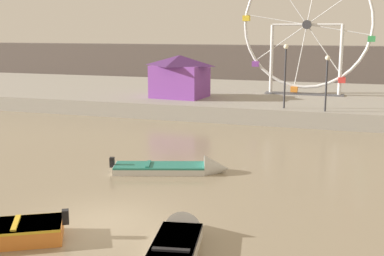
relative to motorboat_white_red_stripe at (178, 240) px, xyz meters
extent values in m
plane|color=gray|center=(-2.97, 1.07, -0.24)|extent=(240.00, 240.00, 0.00)
cube|color=gray|center=(-2.97, 29.25, 0.31)|extent=(110.00, 19.25, 1.10)
cube|color=#564C47|center=(-2.97, 50.87, 1.96)|extent=(140.00, 3.00, 4.40)
cube|color=orange|center=(-5.17, -1.27, 0.03)|extent=(3.84, 3.06, 0.54)
cube|color=gold|center=(-5.17, -1.27, 0.26)|extent=(3.82, 3.06, 0.08)
cube|color=black|center=(-3.53, -0.32, 0.41)|extent=(0.29, 0.31, 0.44)
cube|color=gold|center=(-4.78, -1.04, 0.33)|extent=(0.76, 1.15, 0.06)
cube|color=silver|center=(0.13, -0.73, -0.02)|extent=(1.77, 3.45, 0.44)
cube|color=black|center=(0.13, -0.73, 0.16)|extent=(1.79, 3.42, 0.08)
cone|color=silver|center=(-0.24, 1.32, -0.02)|extent=(1.29, 1.09, 1.15)
cube|color=black|center=(0.20, -1.13, 0.23)|extent=(1.04, 0.34, 0.06)
cube|color=silver|center=(-3.49, 7.22, -0.07)|extent=(4.22, 2.43, 0.35)
cube|color=#237566|center=(-3.49, 7.22, 0.07)|extent=(4.18, 2.43, 0.08)
cone|color=silver|center=(-1.06, 8.00, -0.07)|extent=(1.42, 1.48, 1.20)
cube|color=black|center=(-5.50, 6.58, 0.22)|extent=(0.26, 0.29, 0.44)
cube|color=#237566|center=(-3.97, 7.07, 0.14)|extent=(0.48, 1.07, 0.06)
torus|color=silver|center=(0.59, 28.69, 6.44)|extent=(10.21, 0.24, 10.21)
cylinder|color=#38383D|center=(0.59, 28.69, 6.44)|extent=(0.70, 0.50, 0.70)
cylinder|color=silver|center=(2.61, 28.69, 7.89)|extent=(4.10, 0.08, 2.97)
cylinder|color=silver|center=(-1.87, 28.69, 6.84)|extent=(4.93, 0.08, 0.89)
cube|color=yellow|center=(-4.33, 28.69, 6.97)|extent=(0.56, 0.48, 0.44)
cylinder|color=silver|center=(-1.44, 28.69, 4.99)|extent=(4.10, 0.08, 2.97)
cube|color=purple|center=(-3.46, 28.69, 3.26)|extent=(0.56, 0.48, 0.44)
cylinder|color=silver|center=(0.18, 28.69, 3.98)|extent=(0.89, 0.08, 4.93)
cube|color=orange|center=(-0.22, 28.69, 1.24)|extent=(0.56, 0.48, 0.44)
cylinder|color=silver|center=(2.04, 28.69, 4.42)|extent=(2.97, 0.08, 4.10)
cube|color=red|center=(3.49, 28.69, 2.11)|extent=(0.56, 0.48, 0.44)
cylinder|color=silver|center=(3.04, 28.69, 6.04)|extent=(4.93, 0.08, 0.89)
cube|color=#33934C|center=(5.50, 28.69, 5.35)|extent=(0.56, 0.48, 0.44)
cylinder|color=silver|center=(-2.16, 28.69, 3.65)|extent=(0.28, 0.28, 5.58)
cylinder|color=silver|center=(3.33, 28.69, 3.65)|extent=(0.28, 0.28, 5.58)
cylinder|color=silver|center=(0.59, 28.69, 6.44)|extent=(5.48, 0.18, 0.18)
cube|color=#4C4C51|center=(0.59, 28.69, 0.90)|extent=(6.28, 1.20, 0.08)
cube|color=purple|center=(-8.44, 23.78, 2.10)|extent=(4.17, 3.53, 2.49)
pyramid|color=#462156|center=(-8.44, 23.78, 3.72)|extent=(4.58, 3.89, 0.80)
cylinder|color=#2D2D33|center=(0.08, 20.73, 2.83)|extent=(0.12, 0.12, 3.94)
sphere|color=#F2EACC|center=(0.08, 20.73, 4.94)|extent=(0.32, 0.32, 0.32)
cylinder|color=#2D2D33|center=(2.79, 20.18, 2.50)|extent=(0.12, 0.12, 3.28)
sphere|color=#F2EACC|center=(2.79, 20.18, 4.28)|extent=(0.32, 0.32, 0.32)
camera|label=1|loc=(4.66, -12.83, 5.98)|focal=46.95mm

